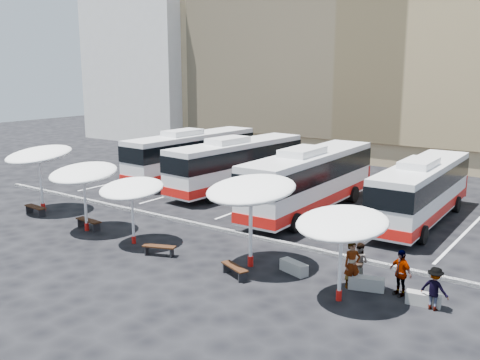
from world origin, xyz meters
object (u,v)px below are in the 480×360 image
Objects in this scene: bus_1 at (237,163)px; passenger_2 at (400,273)px; conc_bench_0 at (294,267)px; passenger_3 at (435,289)px; wood_bench_0 at (35,208)px; wood_bench_3 at (235,269)px; bus_2 at (310,178)px; sunshade_4 at (342,223)px; wood_bench_1 at (89,222)px; sunshade_0 at (39,155)px; sunshade_2 at (132,189)px; sunshade_1 at (83,173)px; bus_0 at (192,153)px; conc_bench_1 at (366,283)px; sunshade_3 at (251,190)px; passenger_1 at (359,261)px; conc_bench_2 at (423,299)px; wood_bench_2 at (159,248)px; bus_3 at (422,189)px; passenger_0 at (352,265)px.

passenger_2 is (15.14, -10.63, -1.04)m from bus_1.
passenger_3 is at bearing -1.06° from conc_bench_0.
wood_bench_0 reaches higher than wood_bench_3.
sunshade_4 is at bearing -57.94° from bus_2.
wood_bench_1 is 17.55m from passenger_3.
bus_1 is at bearing 61.04° from sunshade_0.
sunshade_2 is at bearing -3.80° from wood_bench_1.
sunshade_1 reaches higher than passenger_3.
wood_bench_0 is 0.95× the size of passenger_2.
sunshade_2 is (7.69, -13.36, 0.75)m from bus_0.
bus_2 is at bearing 129.32° from conc_bench_1.
passenger_3 is (7.59, 0.29, -2.57)m from sunshade_3.
bus_0 reaches higher than passenger_1.
sunshade_3 is 7.85m from conc_bench_2.
bus_0 is 12.22m from bus_2.
sunshade_0 is 19.72m from sunshade_4.
conc_bench_0 is at bearing 0.39° from sunshade_0.
sunshade_0 is 2.73× the size of passenger_1.
bus_0 is 18.86m from sunshade_3.
sunshade_3 is (9.82, 0.77, 0.31)m from sunshade_1.
sunshade_0 reaches higher than passenger_2.
wood_bench_2 is (11.03, -1.60, -2.99)m from sunshade_0.
passenger_2 is at bearing 1.39° from sunshade_0.
passenger_2 is at bearing -27.64° from bus_0.
sunshade_3 is 2.66× the size of wood_bench_0.
sunshade_4 is 2.08× the size of passenger_2.
sunshade_0 is (-12.91, -9.06, 1.35)m from bus_2.
wood_bench_2 is (10.58, -0.80, -0.03)m from wood_bench_0.
bus_0 is at bearing 125.47° from wood_bench_2.
sunshade_4 is at bearing -87.83° from bus_3.
bus_2 is 10.49m from passenger_1.
sunshade_1 is 14.46m from passenger_0.
conc_bench_2 is (17.12, 0.99, -0.17)m from wood_bench_1.
sunshade_0 is 22.52m from conc_bench_2.
passenger_0 is at bearing -54.67° from bus_2.
sunshade_1 is 17.28m from conc_bench_2.
passenger_0 reaches higher than passenger_1.
wood_bench_3 is (0.16, -1.36, -3.00)m from sunshade_3.
bus_2 is 9.26× the size of conc_bench_1.
wood_bench_1 is at bearing 178.40° from sunshade_4.
conc_bench_0 is (1.90, 0.39, -3.11)m from sunshade_3.
sunshade_3 is 2.42× the size of passenger_0.
bus_1 is 13.34m from wood_bench_0.
passenger_0 is at bearing -142.05° from passenger_2.
bus_3 reaches higher than sunshade_4.
sunshade_3 is 3.71× the size of conc_bench_2.
sunshade_2 is at bearing 166.28° from wood_bench_2.
sunshade_2 is 10.86m from sunshade_4.
bus_0 is 2.72× the size of sunshade_3.
sunshade_2 reaches higher than passenger_2.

